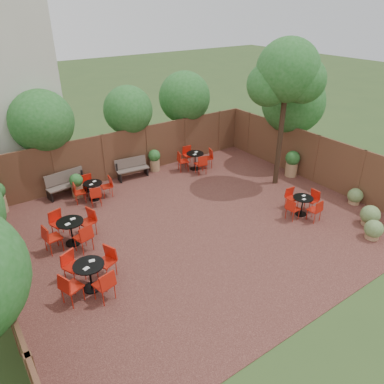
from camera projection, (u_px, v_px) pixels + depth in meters
ground at (196, 226)px, 12.50m from camera, size 80.00×80.00×0.00m
courtyard_paving at (196, 225)px, 12.49m from camera, size 12.00×10.00×0.02m
fence_back at (127, 153)px, 15.67m from camera, size 12.00×0.08×2.00m
fence_right at (316, 159)px, 15.09m from camera, size 0.08×10.00×2.00m
overhang_foliage at (111, 136)px, 12.31m from camera, size 15.92×10.74×2.74m
courtyard_tree at (287, 76)px, 13.39m from camera, size 2.54×2.44×5.64m
park_bench_left at (66, 183)px, 14.21m from camera, size 1.58×0.69×0.95m
park_bench_right at (132, 168)px, 15.64m from camera, size 1.41×0.58×0.85m
bistro_tables at (148, 208)px, 12.62m from camera, size 8.98×6.85×0.92m
planters at (138, 176)px, 14.61m from camera, size 11.44×4.45×1.16m
low_shrubs at (367, 214)px, 12.51m from camera, size 2.11×2.24×0.69m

